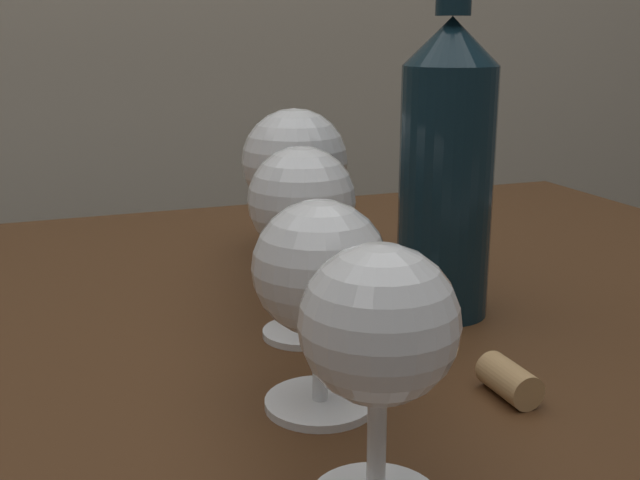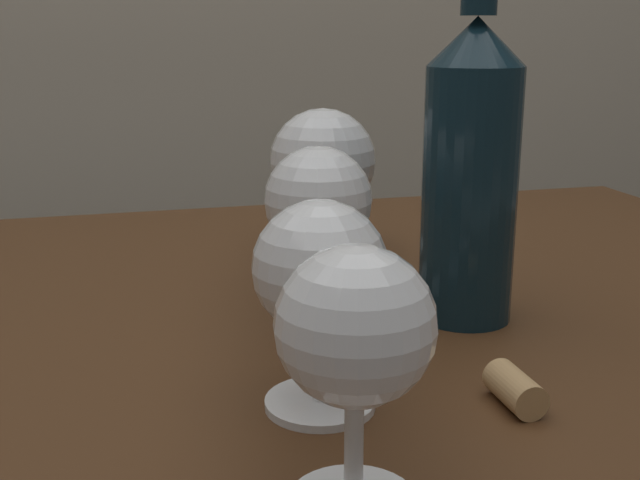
{
  "view_description": "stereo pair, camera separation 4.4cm",
  "coord_description": "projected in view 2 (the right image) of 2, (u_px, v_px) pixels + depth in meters",
  "views": [
    {
      "loc": [
        -0.06,
        -0.56,
        0.96
      ],
      "look_at": [
        0.09,
        -0.16,
        0.84
      ],
      "focal_mm": 43.81,
      "sensor_mm": 36.0,
      "label": 1
    },
    {
      "loc": [
        -0.02,
        -0.57,
        0.96
      ],
      "look_at": [
        0.09,
        -0.16,
        0.84
      ],
      "focal_mm": 43.81,
      "sensor_mm": 36.0,
      "label": 2
    }
  ],
  "objects": [
    {
      "name": "dining_table",
      "position": [
        159.0,
        439.0,
        0.62
      ],
      "size": [
        1.31,
        0.78,
        0.74
      ],
      "color": "#472B16",
      "rests_on": "ground_plane"
    },
    {
      "name": "wine_glass_port",
      "position": [
        328.0,
        164.0,
        0.77
      ],
      "size": [
        0.09,
        0.09,
        0.14
      ],
      "color": "white",
      "rests_on": "dining_table"
    },
    {
      "name": "cork",
      "position": [
        515.0,
        389.0,
        0.46
      ],
      "size": [
        0.02,
        0.04,
        0.02
      ],
      "primitive_type": "cylinder",
      "rotation": [
        1.57,
        0.0,
        0.0
      ],
      "color": "tan",
      "rests_on": "dining_table"
    },
    {
      "name": "wine_bottle",
      "position": [
        471.0,
        162.0,
        0.58
      ],
      "size": [
        0.07,
        0.07,
        0.32
      ],
      "color": "#0F232D",
      "rests_on": "dining_table"
    },
    {
      "name": "wine_glass_merlot",
      "position": [
        323.0,
        166.0,
        0.66
      ],
      "size": [
        0.09,
        0.09,
        0.15
      ],
      "color": "white",
      "rests_on": "dining_table"
    },
    {
      "name": "wine_glass_amber",
      "position": [
        355.0,
        335.0,
        0.34
      ],
      "size": [
        0.07,
        0.07,
        0.13
      ],
      "color": "white",
      "rests_on": "dining_table"
    },
    {
      "name": "wine_glass_cabernet",
      "position": [
        320.0,
        273.0,
        0.44
      ],
      "size": [
        0.08,
        0.08,
        0.13
      ],
      "color": "white",
      "rests_on": "dining_table"
    },
    {
      "name": "wine_glass_white",
      "position": [
        318.0,
        206.0,
        0.55
      ],
      "size": [
        0.08,
        0.08,
        0.14
      ],
      "color": "white",
      "rests_on": "dining_table"
    }
  ]
}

